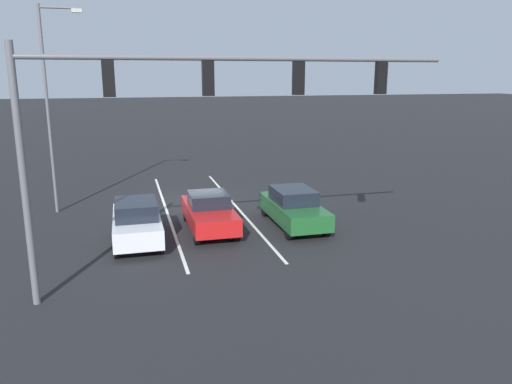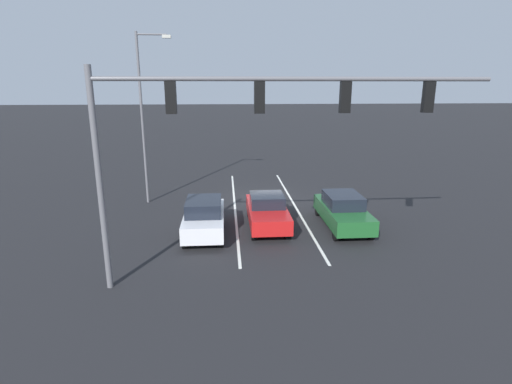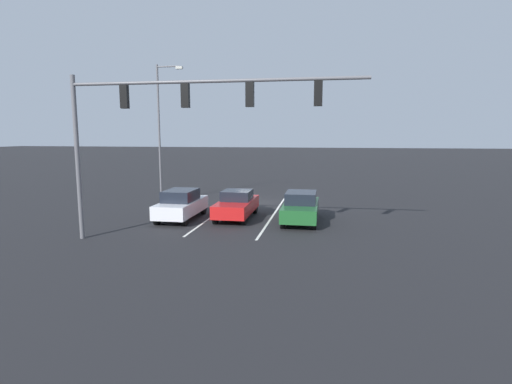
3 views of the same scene
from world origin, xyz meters
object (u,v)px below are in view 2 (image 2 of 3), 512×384
object	(u,v)px
car_white_rightlane_front	(204,217)
street_lamp_right_shoulder	(145,110)
car_red_midlane_front	(267,211)
car_darkgreen_leftlane_front	(343,210)
traffic_signal_gantry	(235,120)

from	to	relation	value
car_white_rightlane_front	street_lamp_right_shoulder	distance (m)	7.67
car_red_midlane_front	car_darkgreen_leftlane_front	xyz separation A→B (m)	(-3.54, 0.28, 0.03)
car_red_midlane_front	car_white_rightlane_front	distance (m)	3.02
street_lamp_right_shoulder	car_white_rightlane_front	bearing A→B (deg)	121.62
car_darkgreen_leftlane_front	car_white_rightlane_front	xyz separation A→B (m)	(6.44, 0.52, 0.03)
car_red_midlane_front	car_white_rightlane_front	xyz separation A→B (m)	(2.91, 0.80, 0.06)
traffic_signal_gantry	street_lamp_right_shoulder	xyz separation A→B (m)	(4.62, -10.00, -0.24)
car_red_midlane_front	street_lamp_right_shoulder	xyz separation A→B (m)	(6.21, -4.57, 4.43)
car_red_midlane_front	street_lamp_right_shoulder	bearing A→B (deg)	-36.32
car_darkgreen_leftlane_front	street_lamp_right_shoulder	world-z (taller)	street_lamp_right_shoulder
car_red_midlane_front	car_darkgreen_leftlane_front	world-z (taller)	car_darkgreen_leftlane_front
car_darkgreen_leftlane_front	car_white_rightlane_front	bearing A→B (deg)	4.60
car_darkgreen_leftlane_front	traffic_signal_gantry	xyz separation A→B (m)	(5.12, 5.15, 4.65)
traffic_signal_gantry	car_darkgreen_leftlane_front	bearing A→B (deg)	-134.85
car_red_midlane_front	car_white_rightlane_front	world-z (taller)	car_white_rightlane_front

